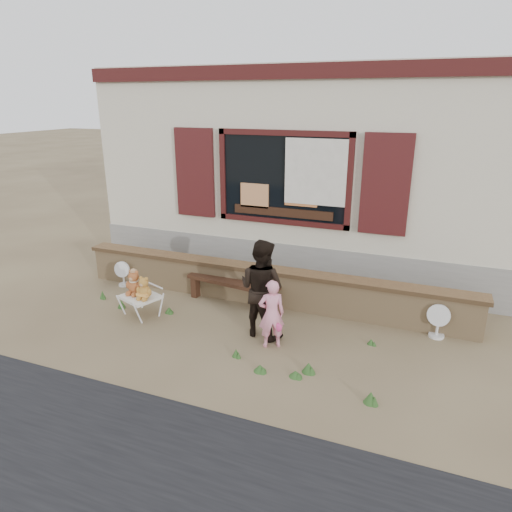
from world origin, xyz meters
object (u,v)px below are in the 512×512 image
at_px(bench, 233,286).
at_px(teddy_bear_left, 134,282).
at_px(child, 272,314).
at_px(adult, 262,288).
at_px(folding_chair, 140,298).
at_px(teddy_bear_right, 144,287).

height_order(bench, teddy_bear_left, teddy_bear_left).
bearing_deg(teddy_bear_left, child, 16.11).
distance_m(teddy_bear_left, adult, 2.22).
bearing_deg(folding_chair, adult, 24.63).
xyz_separation_m(folding_chair, child, (2.34, -0.16, 0.20)).
bearing_deg(adult, child, 145.52).
distance_m(bench, teddy_bear_right, 1.52).
relative_size(bench, teddy_bear_left, 4.12).
bearing_deg(teddy_bear_right, bench, 64.48).
height_order(folding_chair, teddy_bear_right, teddy_bear_right).
height_order(bench, child, child).
distance_m(child, adult, 0.46).
height_order(bench, teddy_bear_right, teddy_bear_right).
relative_size(teddy_bear_right, child, 0.37).
height_order(folding_chair, adult, adult).
xyz_separation_m(bench, adult, (0.86, -0.85, 0.44)).
bearing_deg(child, teddy_bear_left, -34.02).
bearing_deg(bench, teddy_bear_left, -137.58).
bearing_deg(folding_chair, bench, 59.87).
bearing_deg(teddy_bear_right, folding_chair, 180.00).
bearing_deg(teddy_bear_left, teddy_bear_right, -0.00).
bearing_deg(folding_chair, child, 17.05).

